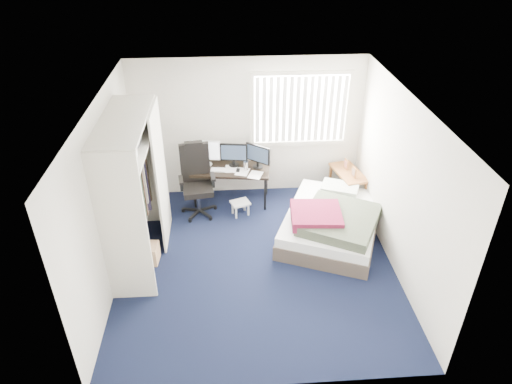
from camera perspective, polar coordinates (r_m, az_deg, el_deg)
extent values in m
plane|color=black|center=(6.92, 0.06, -8.70)|extent=(4.20, 4.20, 0.00)
plane|color=silver|center=(8.05, -1.00, 7.98)|extent=(4.00, 0.00, 4.00)
plane|color=silver|center=(4.53, 1.99, -13.81)|extent=(4.00, 0.00, 4.00)
plane|color=silver|center=(6.38, -18.15, -0.50)|extent=(0.00, 4.20, 4.20)
plane|color=silver|center=(6.61, 17.63, 0.78)|extent=(0.00, 4.20, 4.20)
plane|color=white|center=(5.63, 0.07, 11.07)|extent=(4.20, 4.20, 0.00)
cube|color=white|center=(7.99, 5.55, 10.37)|extent=(1.60, 0.02, 1.20)
cube|color=beige|center=(7.75, 5.83, 14.63)|extent=(1.72, 0.06, 0.06)
cube|color=beige|center=(8.21, 5.36, 6.19)|extent=(1.72, 0.06, 0.06)
cube|color=white|center=(7.93, 5.62, 10.21)|extent=(1.60, 0.04, 1.16)
cube|color=beige|center=(5.91, -16.25, -4.73)|extent=(0.60, 0.04, 2.20)
cube|color=beige|center=(7.41, -13.87, 3.53)|extent=(0.60, 0.04, 2.20)
cube|color=beige|center=(6.15, -16.32, 8.61)|extent=(0.60, 1.80, 0.04)
cube|color=beige|center=(6.30, -15.81, 5.44)|extent=(0.56, 1.74, 0.03)
cylinder|color=silver|center=(6.36, -15.66, 4.47)|extent=(0.03, 1.72, 0.03)
cube|color=#26262B|center=(6.48, -15.24, 0.53)|extent=(0.38, 1.10, 0.90)
cube|color=beige|center=(6.97, -11.78, 1.91)|extent=(0.03, 0.90, 2.20)
cube|color=white|center=(5.85, -16.73, 4.67)|extent=(0.38, 0.30, 0.24)
cube|color=gray|center=(6.30, -15.90, 6.66)|extent=(0.34, 0.28, 0.22)
cube|color=black|center=(7.97, -3.16, 2.86)|extent=(1.43, 0.81, 0.04)
cylinder|color=black|center=(8.01, -7.68, 0.01)|extent=(0.04, 0.04, 0.63)
cylinder|color=black|center=(8.44, -7.06, 1.83)|extent=(0.04, 0.04, 0.63)
cylinder|color=black|center=(7.87, 1.15, -0.30)|extent=(0.04, 0.04, 0.63)
cylinder|color=black|center=(8.31, 1.33, 1.56)|extent=(0.04, 0.04, 0.63)
cube|color=white|center=(7.99, -6.23, 5.21)|extent=(0.50, 0.10, 0.36)
cube|color=white|center=(7.99, -6.23, 5.21)|extent=(0.45, 0.07, 0.31)
cube|color=black|center=(7.93, -2.81, 5.00)|extent=(0.48, 0.10, 0.32)
cube|color=#1E2838|center=(7.93, -2.81, 5.00)|extent=(0.43, 0.06, 0.27)
cube|color=black|center=(7.86, 0.24, 4.80)|extent=(0.48, 0.10, 0.32)
cube|color=#1E2838|center=(7.86, 0.24, 4.80)|extent=(0.43, 0.06, 0.27)
cube|color=white|center=(7.90, -4.22, 2.76)|extent=(0.42, 0.19, 0.02)
cube|color=black|center=(7.86, -2.27, 2.72)|extent=(0.07, 0.11, 0.02)
cylinder|color=silver|center=(7.86, -1.26, 3.28)|extent=(0.08, 0.08, 0.16)
cube|color=white|center=(7.96, -3.17, 3.00)|extent=(0.34, 0.32, 0.00)
cube|color=black|center=(7.98, -7.09, -2.27)|extent=(0.67, 0.67, 0.12)
cylinder|color=silver|center=(7.87, -7.18, -1.02)|extent=(0.06, 0.06, 0.39)
cube|color=black|center=(7.75, -7.29, 0.38)|extent=(0.56, 0.56, 0.10)
cube|color=black|center=(7.75, -7.66, 3.71)|extent=(0.50, 0.17, 0.69)
cube|color=black|center=(7.62, -7.81, 5.67)|extent=(0.31, 0.16, 0.16)
cube|color=black|center=(7.63, -9.37, 1.49)|extent=(0.11, 0.28, 0.04)
cube|color=black|center=(7.66, -5.43, 1.92)|extent=(0.11, 0.28, 0.04)
cube|color=white|center=(7.80, -1.98, -1.36)|extent=(0.37, 0.34, 0.03)
cylinder|color=white|center=(7.77, -2.50, -2.60)|extent=(0.04, 0.04, 0.23)
cylinder|color=white|center=(7.89, -2.95, -1.99)|extent=(0.04, 0.04, 0.23)
cylinder|color=white|center=(7.84, -0.98, -2.22)|extent=(0.04, 0.04, 0.23)
cylinder|color=white|center=(7.96, -1.45, -1.62)|extent=(0.04, 0.04, 0.23)
cube|color=brown|center=(8.22, 11.50, 2.37)|extent=(0.57, 0.89, 0.04)
cube|color=brown|center=(8.02, 11.39, -0.79)|extent=(0.05, 0.05, 0.52)
cube|color=brown|center=(8.58, 9.24, 1.76)|extent=(0.05, 0.05, 0.52)
cube|color=brown|center=(8.16, 13.46, -0.44)|extent=(0.05, 0.05, 0.52)
cube|color=brown|center=(8.71, 11.22, 2.05)|extent=(0.05, 0.05, 0.52)
cube|color=brown|center=(8.03, 12.16, 2.43)|extent=(0.05, 0.14, 0.18)
cube|color=brown|center=(8.27, 11.21, 3.44)|extent=(0.05, 0.14, 0.18)
cube|color=#463B33|center=(7.49, 9.34, -4.42)|extent=(2.02, 2.27, 0.24)
cube|color=white|center=(7.38, 9.47, -3.18)|extent=(1.96, 2.22, 0.17)
cube|color=silver|center=(7.85, 10.42, 0.37)|extent=(0.71, 0.60, 0.14)
cube|color=#3C4332|center=(7.07, 10.41, -3.49)|extent=(1.48, 1.53, 0.18)
cube|color=#5A0F2A|center=(6.99, 7.51, -2.94)|extent=(0.80, 0.75, 0.16)
cube|color=tan|center=(7.04, -13.66, -7.46)|extent=(0.40, 0.32, 0.29)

